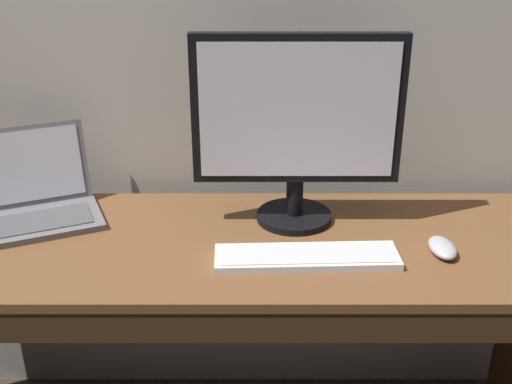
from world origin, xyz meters
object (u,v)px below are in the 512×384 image
object	(u,v)px
laptop_space_gray	(35,206)
computer_mouse	(444,248)
wired_keyboard	(308,257)
external_monitor	(299,124)

from	to	relation	value
laptop_space_gray	computer_mouse	distance (m)	1.12
laptop_space_gray	wired_keyboard	size ratio (longest dim) A/B	0.92
external_monitor	computer_mouse	distance (m)	0.49
wired_keyboard	computer_mouse	size ratio (longest dim) A/B	4.07
external_monitor	laptop_space_gray	bearing A→B (deg)	179.36
laptop_space_gray	computer_mouse	size ratio (longest dim) A/B	3.73
wired_keyboard	computer_mouse	bearing A→B (deg)	6.00
laptop_space_gray	computer_mouse	bearing A→B (deg)	-9.60
laptop_space_gray	wired_keyboard	distance (m)	0.78
laptop_space_gray	external_monitor	bearing A→B (deg)	-0.64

